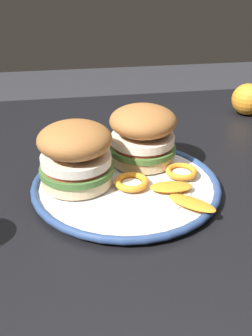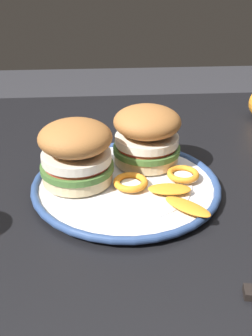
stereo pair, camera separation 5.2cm
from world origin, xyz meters
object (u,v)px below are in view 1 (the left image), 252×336
(sandwich_half_left, at_px, (76,153))
(sandwich_half_right, at_px, (143,134))
(dining_table, at_px, (127,232))
(dinner_plate, at_px, (126,184))
(whole_orange, at_px, (247,99))

(sandwich_half_left, distance_m, sandwich_half_right, 0.13)
(dining_table, distance_m, dinner_plate, 0.12)
(sandwich_half_left, bearing_deg, dining_table, 10.50)
(sandwich_half_left, bearing_deg, whole_orange, 34.20)
(sandwich_half_right, bearing_deg, whole_orange, 36.96)
(dining_table, relative_size, sandwich_half_left, 7.69)
(dinner_plate, relative_size, whole_orange, 4.05)
(whole_orange, bearing_deg, dining_table, -141.35)
(sandwich_half_left, xyz_separation_m, whole_orange, (0.43, 0.29, -0.03))
(whole_orange, bearing_deg, sandwich_half_right, -143.04)
(dining_table, xyz_separation_m, sandwich_half_left, (-0.08, -0.02, 0.18))
(dining_table, bearing_deg, dinner_plate, -104.29)
(sandwich_half_right, bearing_deg, dining_table, -129.38)
(sandwich_half_left, bearing_deg, sandwich_half_right, 26.09)
(dinner_plate, height_order, whole_orange, whole_orange)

